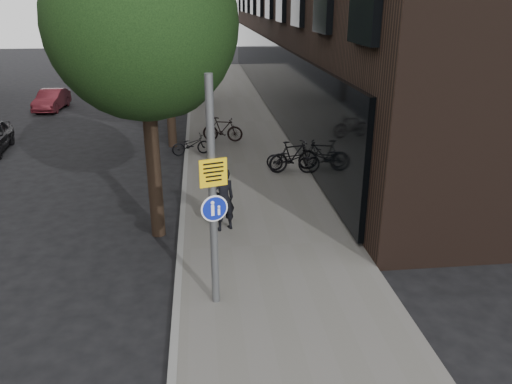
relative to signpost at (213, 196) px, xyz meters
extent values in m
plane|color=black|center=(1.21, -1.03, -2.41)|extent=(120.00, 120.00, 0.00)
cube|color=#5B5954|center=(1.46, 8.97, -2.35)|extent=(4.50, 60.00, 0.12)
cube|color=slate|center=(-0.79, 8.97, -2.34)|extent=(0.15, 60.00, 0.13)
cylinder|color=black|center=(-1.39, 3.47, -0.81)|extent=(0.36, 0.36, 3.20)
sphere|color=black|center=(-1.39, 3.47, 2.89)|extent=(4.40, 4.40, 4.40)
sphere|color=black|center=(-0.99, 4.27, 1.89)|extent=(2.64, 2.64, 2.64)
cylinder|color=black|center=(-1.39, 11.97, -0.81)|extent=(0.36, 0.36, 3.20)
sphere|color=black|center=(-1.39, 11.97, 2.89)|extent=(5.00, 5.00, 5.00)
sphere|color=black|center=(-0.99, 12.77, 1.89)|extent=(3.00, 3.00, 3.00)
cylinder|color=black|center=(-1.39, 20.97, -0.81)|extent=(0.36, 0.36, 3.20)
sphere|color=black|center=(-1.39, 20.97, 2.89)|extent=(5.00, 5.00, 5.00)
sphere|color=black|center=(-0.99, 21.77, 1.89)|extent=(3.00, 3.00, 3.00)
cylinder|color=#595B5E|center=(0.00, 0.00, -0.02)|extent=(0.15, 0.15, 4.53)
cube|color=#DEB10B|center=(0.00, 0.00, 0.48)|extent=(0.51, 0.18, 0.52)
cylinder|color=#0D1C96|center=(0.00, 0.00, -0.22)|extent=(0.45, 0.14, 0.46)
cylinder|color=white|center=(0.00, 0.00, -0.22)|extent=(0.51, 0.16, 0.52)
imported|color=black|center=(0.34, 3.34, -1.44)|extent=(0.73, 0.62, 1.70)
imported|color=black|center=(2.91, 7.83, -1.83)|extent=(1.84, 1.19, 0.91)
imported|color=black|center=(3.00, 7.86, -1.73)|extent=(1.93, 1.03, 1.12)
imported|color=black|center=(-0.59, 10.28, -1.89)|extent=(1.60, 0.90, 0.80)
imported|color=black|center=(0.73, 12.12, -1.77)|extent=(1.79, 0.88, 1.04)
imported|color=#571920|center=(-8.43, 20.24, -1.85)|extent=(1.37, 3.47, 1.12)
imported|color=#1D1F34|center=(-7.28, 28.44, -1.82)|extent=(1.78, 4.12, 1.18)
camera|label=1|loc=(-0.15, -8.65, 3.42)|focal=35.00mm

